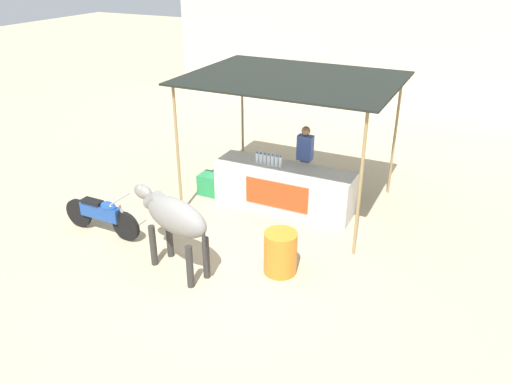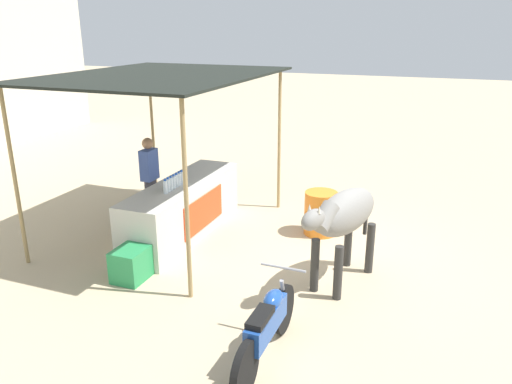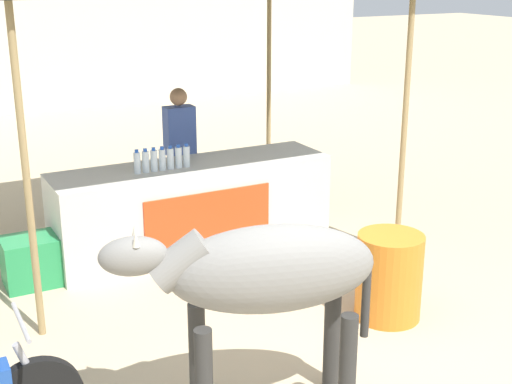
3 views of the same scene
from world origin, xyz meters
TOP-DOWN VIEW (x-y plane):
  - ground_plane at (0.00, 0.00)m, footprint 60.00×60.00m
  - stall_counter at (0.00, 2.20)m, footprint 3.00×0.82m
  - water_bottle_row at (-0.35, 2.15)m, footprint 0.61×0.07m
  - vendor_behind_counter at (0.17, 2.95)m, footprint 0.34×0.22m
  - cooler_box at (-1.72, 2.10)m, footprint 0.60×0.44m
  - water_barrel at (0.89, -0.06)m, footprint 0.58×0.58m
  - cow at (-0.76, -0.77)m, footprint 1.85×0.90m

SIDE VIEW (x-z plane):
  - ground_plane at x=0.00m, z-range 0.00..0.00m
  - cooler_box at x=-1.72m, z-range 0.00..0.48m
  - water_barrel at x=0.89m, z-range 0.00..0.77m
  - stall_counter at x=0.00m, z-range 0.00..0.96m
  - vendor_behind_counter at x=0.17m, z-range 0.02..1.67m
  - cow at x=-0.76m, z-range 0.32..1.75m
  - water_bottle_row at x=-0.35m, z-range 0.95..1.20m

